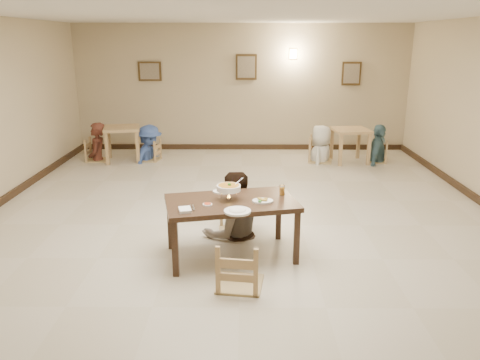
{
  "coord_description": "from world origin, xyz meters",
  "views": [
    {
      "loc": [
        0.04,
        -6.42,
        2.63
      ],
      "look_at": [
        -0.01,
        -0.38,
        0.81
      ],
      "focal_mm": 35.0,
      "sensor_mm": 36.0,
      "label": 1
    }
  ],
  "objects_px": {
    "main_diner": "(233,172)",
    "curry_warmer": "(229,188)",
    "chair_near": "(240,242)",
    "chair_far": "(234,202)",
    "bg_chair_rl": "(321,138)",
    "main_table": "(231,207)",
    "bg_table_right": "(351,135)",
    "bg_chair_rr": "(378,143)",
    "bg_diner_a": "(95,123)",
    "bg_table_left": "(122,133)",
    "bg_diner_b": "(148,125)",
    "drink_glass": "(282,190)",
    "bg_diner_c": "(322,125)",
    "bg_chair_ll": "(96,140)",
    "bg_diner_d": "(380,125)",
    "bg_chair_lr": "(149,141)"
  },
  "relations": [
    {
      "from": "chair_near",
      "to": "bg_diner_d",
      "type": "bearing_deg",
      "value": -110.75
    },
    {
      "from": "main_table",
      "to": "bg_table_right",
      "type": "xyz_separation_m",
      "value": [
        2.51,
        4.75,
        -0.05
      ]
    },
    {
      "from": "main_diner",
      "to": "bg_diner_a",
      "type": "height_order",
      "value": "main_diner"
    },
    {
      "from": "chair_near",
      "to": "chair_far",
      "type": "bearing_deg",
      "value": -78.58
    },
    {
      "from": "main_diner",
      "to": "bg_table_left",
      "type": "xyz_separation_m",
      "value": [
        -2.56,
        4.14,
        -0.28
      ]
    },
    {
      "from": "bg_diner_c",
      "to": "bg_diner_b",
      "type": "bearing_deg",
      "value": -71.68
    },
    {
      "from": "bg_chair_lr",
      "to": "bg_table_right",
      "type": "bearing_deg",
      "value": 99.42
    },
    {
      "from": "chair_far",
      "to": "bg_table_left",
      "type": "bearing_deg",
      "value": 116.18
    },
    {
      "from": "bg_diner_c",
      "to": "chair_far",
      "type": "bearing_deg",
      "value": -5.23
    },
    {
      "from": "curry_warmer",
      "to": "bg_diner_a",
      "type": "bearing_deg",
      "value": 122.93
    },
    {
      "from": "main_table",
      "to": "chair_near",
      "type": "relative_size",
      "value": 1.66
    },
    {
      "from": "drink_glass",
      "to": "bg_chair_rr",
      "type": "xyz_separation_m",
      "value": [
        2.5,
        4.57,
        -0.37
      ]
    },
    {
      "from": "bg_table_left",
      "to": "bg_diner_b",
      "type": "height_order",
      "value": "bg_diner_b"
    },
    {
      "from": "main_table",
      "to": "drink_glass",
      "type": "xyz_separation_m",
      "value": [
        0.64,
        0.22,
        0.14
      ]
    },
    {
      "from": "bg_diner_b",
      "to": "bg_chair_ll",
      "type": "bearing_deg",
      "value": 109.86
    },
    {
      "from": "chair_near",
      "to": "bg_chair_rl",
      "type": "bearing_deg",
      "value": -99.66
    },
    {
      "from": "bg_chair_rl",
      "to": "bg_diner_d",
      "type": "height_order",
      "value": "bg_diner_d"
    },
    {
      "from": "bg_table_right",
      "to": "bg_diner_d",
      "type": "relative_size",
      "value": 0.5
    },
    {
      "from": "main_diner",
      "to": "bg_chair_rr",
      "type": "height_order",
      "value": "main_diner"
    },
    {
      "from": "chair_far",
      "to": "bg_diner_b",
      "type": "xyz_separation_m",
      "value": [
        -1.99,
        4.1,
        0.36
      ]
    },
    {
      "from": "bg_chair_rl",
      "to": "bg_chair_rr",
      "type": "height_order",
      "value": "bg_chair_rl"
    },
    {
      "from": "main_table",
      "to": "drink_glass",
      "type": "bearing_deg",
      "value": 6.2
    },
    {
      "from": "main_table",
      "to": "chair_far",
      "type": "relative_size",
      "value": 1.94
    },
    {
      "from": "main_table",
      "to": "bg_diner_d",
      "type": "xyz_separation_m",
      "value": [
        3.14,
        4.78,
        0.18
      ]
    },
    {
      "from": "main_table",
      "to": "drink_glass",
      "type": "distance_m",
      "value": 0.69
    },
    {
      "from": "bg_table_left",
      "to": "bg_chair_rl",
      "type": "distance_m",
      "value": 4.43
    },
    {
      "from": "chair_near",
      "to": "main_diner",
      "type": "distance_m",
      "value": 1.5
    },
    {
      "from": "bg_chair_rl",
      "to": "main_table",
      "type": "bearing_deg",
      "value": 170.25
    },
    {
      "from": "chair_far",
      "to": "bg_diner_d",
      "type": "relative_size",
      "value": 0.53
    },
    {
      "from": "main_table",
      "to": "bg_table_right",
      "type": "bearing_deg",
      "value": 49.66
    },
    {
      "from": "main_diner",
      "to": "bg_chair_lr",
      "type": "bearing_deg",
      "value": -86.54
    },
    {
      "from": "bg_chair_ll",
      "to": "bg_diner_b",
      "type": "distance_m",
      "value": 1.22
    },
    {
      "from": "chair_near",
      "to": "bg_table_left",
      "type": "height_order",
      "value": "chair_near"
    },
    {
      "from": "drink_glass",
      "to": "bg_diner_c",
      "type": "relative_size",
      "value": 0.08
    },
    {
      "from": "bg_diner_b",
      "to": "bg_diner_c",
      "type": "distance_m",
      "value": 3.85
    },
    {
      "from": "main_diner",
      "to": "bg_table_left",
      "type": "height_order",
      "value": "main_diner"
    },
    {
      "from": "bg_table_right",
      "to": "bg_chair_lr",
      "type": "xyz_separation_m",
      "value": [
        -4.48,
        0.11,
        -0.16
      ]
    },
    {
      "from": "curry_warmer",
      "to": "bg_chair_rr",
      "type": "height_order",
      "value": "curry_warmer"
    },
    {
      "from": "chair_far",
      "to": "bg_chair_ll",
      "type": "xyz_separation_m",
      "value": [
        -3.17,
        4.06,
        0.03
      ]
    },
    {
      "from": "bg_chair_lr",
      "to": "bg_diner_d",
      "type": "distance_m",
      "value": 5.13
    },
    {
      "from": "bg_diner_a",
      "to": "bg_diner_c",
      "type": "bearing_deg",
      "value": 81.63
    },
    {
      "from": "main_diner",
      "to": "curry_warmer",
      "type": "distance_m",
      "value": 0.68
    },
    {
      "from": "bg_table_right",
      "to": "bg_chair_rr",
      "type": "height_order",
      "value": "bg_chair_rr"
    },
    {
      "from": "drink_glass",
      "to": "bg_table_right",
      "type": "distance_m",
      "value": 4.91
    },
    {
      "from": "chair_near",
      "to": "drink_glass",
      "type": "xyz_separation_m",
      "value": [
        0.53,
        0.96,
        0.28
      ]
    },
    {
      "from": "bg_chair_rl",
      "to": "bg_diner_b",
      "type": "relative_size",
      "value": 0.67
    },
    {
      "from": "curry_warmer",
      "to": "bg_diner_d",
      "type": "bearing_deg",
      "value": 56.35
    },
    {
      "from": "bg_chair_rr",
      "to": "bg_diner_a",
      "type": "relative_size",
      "value": 0.5
    },
    {
      "from": "chair_far",
      "to": "curry_warmer",
      "type": "height_order",
      "value": "curry_warmer"
    },
    {
      "from": "main_table",
      "to": "chair_near",
      "type": "bearing_deg",
      "value": -93.92
    }
  ]
}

